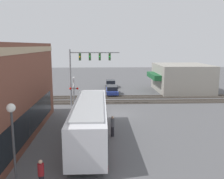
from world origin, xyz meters
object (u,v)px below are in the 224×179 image
object	(u,v)px
crossing_signal	(74,88)
pedestrian_by_lamp	(41,174)
city_bus	(90,120)
parked_car_grey	(110,84)
streetlamp	(13,142)
pedestrian_near_bus	(113,126)
parked_car_blue	(112,90)

from	to	relation	value
crossing_signal	pedestrian_by_lamp	distance (m)	18.72
city_bus	parked_car_grey	bearing A→B (deg)	-5.65
crossing_signal	streetlamp	xyz separation A→B (m)	(-19.20, 0.90, 0.63)
parked_car_grey	pedestrian_near_bus	size ratio (longest dim) A/B	2.49
parked_car_blue	pedestrian_near_bus	bearing A→B (deg)	177.69
parked_car_grey	pedestrian_near_bus	distance (m)	25.30
city_bus	parked_car_blue	size ratio (longest dim) A/B	2.61
pedestrian_by_lamp	streetlamp	bearing A→B (deg)	115.61
parked_car_grey	parked_car_blue	bearing A→B (deg)	180.00
parked_car_blue	pedestrian_near_bus	world-z (taller)	pedestrian_near_bus
parked_car_grey	pedestrian_near_bus	xyz separation A→B (m)	(-25.29, 0.75, 0.27)
crossing_signal	pedestrian_by_lamp	bearing A→B (deg)	-179.28
city_bus	crossing_signal	distance (m)	12.13
pedestrian_near_bus	crossing_signal	bearing A→B (deg)	22.08
parked_car_grey	pedestrian_near_bus	world-z (taller)	pedestrian_near_bus
streetlamp	pedestrian_near_bus	size ratio (longest dim) A/B	2.74
crossing_signal	city_bus	bearing A→B (deg)	-167.82
city_bus	crossing_signal	bearing A→B (deg)	12.18
parked_car_grey	pedestrian_by_lamp	bearing A→B (deg)	171.54
city_bus	pedestrian_by_lamp	world-z (taller)	city_bus
streetlamp	pedestrian_by_lamp	world-z (taller)	streetlamp
city_bus	pedestrian_by_lamp	bearing A→B (deg)	161.18
crossing_signal	pedestrian_by_lamp	size ratio (longest dim) A/B	2.24
streetlamp	parked_car_blue	world-z (taller)	streetlamp
city_bus	pedestrian_near_bus	bearing A→B (deg)	-62.14
crossing_signal	pedestrian_by_lamp	world-z (taller)	crossing_signal
parked_car_blue	parked_car_grey	xyz separation A→B (m)	(6.72, -0.00, 0.00)
city_bus	parked_car_blue	world-z (taller)	city_bus
parked_car_grey	pedestrian_by_lamp	size ratio (longest dim) A/B	2.62
crossing_signal	parked_car_blue	world-z (taller)	crossing_signal
city_bus	streetlamp	size ratio (longest dim) A/B	2.50
city_bus	pedestrian_near_bus	size ratio (longest dim) A/B	6.84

